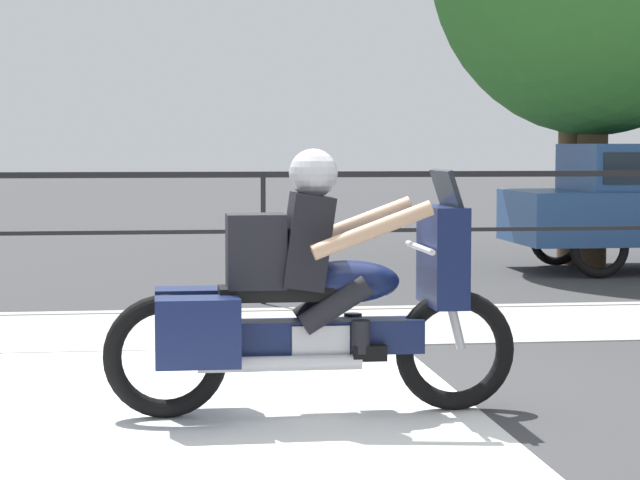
# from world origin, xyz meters

# --- Properties ---
(ground_plane) EXTENTS (120.00, 120.00, 0.00)m
(ground_plane) POSITION_xyz_m (0.00, 0.00, 0.00)
(ground_plane) COLOR #38383A
(sidewalk_band) EXTENTS (44.00, 2.40, 0.01)m
(sidewalk_band) POSITION_xyz_m (0.00, 3.40, 0.01)
(sidewalk_band) COLOR #A8A59E
(sidewalk_band) RESTS_ON ground
(crosswalk_band) EXTENTS (3.12, 6.00, 0.01)m
(crosswalk_band) POSITION_xyz_m (-0.69, -0.20, 0.00)
(crosswalk_band) COLOR silver
(crosswalk_band) RESTS_ON ground
(fence_railing) EXTENTS (36.00, 0.05, 1.34)m
(fence_railing) POSITION_xyz_m (0.00, 5.00, 1.05)
(fence_railing) COLOR black
(fence_railing) RESTS_ON ground
(motorcycle) EXTENTS (2.46, 0.76, 1.58)m
(motorcycle) POSITION_xyz_m (-0.17, -0.23, 0.70)
(motorcycle) COLOR black
(motorcycle) RESTS_ON ground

